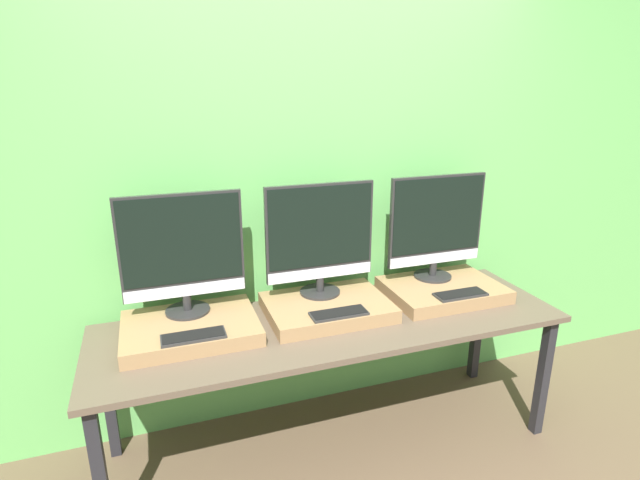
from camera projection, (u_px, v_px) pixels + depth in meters
wall_back at (306, 187)px, 2.64m from camera, size 8.00×0.04×2.60m
workbench at (333, 332)px, 2.46m from camera, size 2.29×0.69×0.72m
wooden_riser_left at (191, 328)px, 2.30m from camera, size 0.61×0.45×0.07m
monitor_left at (182, 251)px, 2.29m from camera, size 0.56×0.21×0.58m
keyboard_left at (193, 336)px, 2.14m from camera, size 0.27×0.11×0.01m
wooden_riser_center at (327, 307)px, 2.51m from camera, size 0.61×0.45×0.07m
monitor_center at (320, 237)px, 2.50m from camera, size 0.56×0.21×0.58m
keyboard_center at (339, 313)px, 2.35m from camera, size 0.27×0.11×0.01m
wooden_riser_right at (443, 290)px, 2.72m from camera, size 0.61×0.45×0.07m
monitor_right at (436, 225)px, 2.71m from camera, size 0.56×0.21×0.58m
keyboard_right at (460, 294)px, 2.56m from camera, size 0.27×0.11×0.01m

